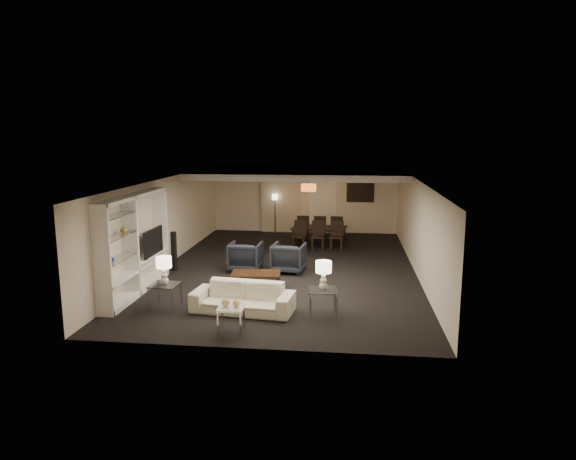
{
  "coord_description": "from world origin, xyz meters",
  "views": [
    {
      "loc": [
        1.6,
        -13.86,
        3.73
      ],
      "look_at": [
        0.0,
        0.0,
        1.1
      ],
      "focal_mm": 32.0,
      "sensor_mm": 36.0,
      "label": 1
    }
  ],
  "objects_px": {
    "vase_blue": "(111,259)",
    "chair_fm": "(320,229)",
    "marble_table": "(231,319)",
    "chair_fr": "(337,229)",
    "armchair_left": "(245,256)",
    "side_table_left": "(165,297)",
    "armchair_right": "(289,258)",
    "vase_amber": "(123,229)",
    "floor_speaker": "(174,251)",
    "chair_nm": "(318,236)",
    "dining_table": "(319,237)",
    "side_table_right": "(323,302)",
    "chair_nr": "(336,236)",
    "pendant_light": "(309,188)",
    "coffee_table": "(256,281)",
    "floor_lamp": "(275,214)",
    "chair_fl": "(303,228)",
    "table_lamp_left": "(164,271)",
    "television": "(149,242)",
    "sofa": "(243,298)",
    "chair_nl": "(299,236)",
    "table_lamp_right": "(323,276)"
  },
  "relations": [
    {
      "from": "chair_nr",
      "to": "chair_fr",
      "type": "distance_m",
      "value": 1.3
    },
    {
      "from": "vase_amber",
      "to": "side_table_left",
      "type": "bearing_deg",
      "value": -23.56
    },
    {
      "from": "dining_table",
      "to": "chair_nr",
      "type": "relative_size",
      "value": 1.92
    },
    {
      "from": "chair_fr",
      "to": "coffee_table",
      "type": "bearing_deg",
      "value": 77.74
    },
    {
      "from": "coffee_table",
      "to": "marble_table",
      "type": "relative_size",
      "value": 2.4
    },
    {
      "from": "table_lamp_left",
      "to": "vase_blue",
      "type": "bearing_deg",
      "value": -168.01
    },
    {
      "from": "vase_blue",
      "to": "chair_fm",
      "type": "relative_size",
      "value": 0.17
    },
    {
      "from": "side_table_left",
      "to": "chair_nm",
      "type": "distance_m",
      "value": 6.71
    },
    {
      "from": "pendant_light",
      "to": "dining_table",
      "type": "xyz_separation_m",
      "value": [
        0.4,
        -0.46,
        -1.6
      ]
    },
    {
      "from": "floor_speaker",
      "to": "armchair_right",
      "type": "bearing_deg",
      "value": 16.76
    },
    {
      "from": "floor_speaker",
      "to": "chair_fr",
      "type": "height_order",
      "value": "floor_speaker"
    },
    {
      "from": "table_lamp_left",
      "to": "chair_nm",
      "type": "relative_size",
      "value": 0.64
    },
    {
      "from": "floor_speaker",
      "to": "chair_nm",
      "type": "xyz_separation_m",
      "value": [
        3.79,
        2.95,
        -0.07
      ]
    },
    {
      "from": "armchair_left",
      "to": "side_table_left",
      "type": "distance_m",
      "value": 3.48
    },
    {
      "from": "table_lamp_left",
      "to": "side_table_left",
      "type": "bearing_deg",
      "value": 0.0
    },
    {
      "from": "side_table_right",
      "to": "armchair_right",
      "type": "bearing_deg",
      "value": 108.43
    },
    {
      "from": "side_table_left",
      "to": "floor_speaker",
      "type": "height_order",
      "value": "floor_speaker"
    },
    {
      "from": "pendant_light",
      "to": "coffee_table",
      "type": "height_order",
      "value": "pendant_light"
    },
    {
      "from": "pendant_light",
      "to": "chair_fl",
      "type": "relative_size",
      "value": 0.55
    },
    {
      "from": "pendant_light",
      "to": "armchair_left",
      "type": "distance_m",
      "value": 4.38
    },
    {
      "from": "side_table_left",
      "to": "chair_fm",
      "type": "height_order",
      "value": "chair_fm"
    },
    {
      "from": "vase_blue",
      "to": "vase_amber",
      "type": "height_order",
      "value": "vase_amber"
    },
    {
      "from": "marble_table",
      "to": "dining_table",
      "type": "height_order",
      "value": "dining_table"
    },
    {
      "from": "armchair_left",
      "to": "table_lamp_right",
      "type": "relative_size",
      "value": 1.44
    },
    {
      "from": "marble_table",
      "to": "chair_fr",
      "type": "height_order",
      "value": "chair_fr"
    },
    {
      "from": "side_table_left",
      "to": "chair_fr",
      "type": "bearing_deg",
      "value": 64.22
    },
    {
      "from": "dining_table",
      "to": "chair_nm",
      "type": "xyz_separation_m",
      "value": [
        0.0,
        -0.65,
        0.15
      ]
    },
    {
      "from": "television",
      "to": "floor_lamp",
      "type": "xyz_separation_m",
      "value": [
        2.18,
        7.06,
        -0.34
      ]
    },
    {
      "from": "table_lamp_left",
      "to": "vase_blue",
      "type": "relative_size",
      "value": 3.88
    },
    {
      "from": "marble_table",
      "to": "chair_fl",
      "type": "bearing_deg",
      "value": 85.65
    },
    {
      "from": "marble_table",
      "to": "chair_nm",
      "type": "xyz_separation_m",
      "value": [
        1.24,
        7.13,
        0.23
      ]
    },
    {
      "from": "armchair_right",
      "to": "chair_fm",
      "type": "bearing_deg",
      "value": -92.67
    },
    {
      "from": "coffee_table",
      "to": "chair_fr",
      "type": "height_order",
      "value": "chair_fr"
    },
    {
      "from": "marble_table",
      "to": "chair_fl",
      "type": "relative_size",
      "value": 0.52
    },
    {
      "from": "side_table_right",
      "to": "vase_amber",
      "type": "relative_size",
      "value": 3.45
    },
    {
      "from": "table_lamp_left",
      "to": "vase_amber",
      "type": "relative_size",
      "value": 3.57
    },
    {
      "from": "table_lamp_left",
      "to": "pendant_light",
      "type": "bearing_deg",
      "value": 70.4
    },
    {
      "from": "pendant_light",
      "to": "chair_fm",
      "type": "bearing_deg",
      "value": 25.04
    },
    {
      "from": "vase_blue",
      "to": "chair_fm",
      "type": "bearing_deg",
      "value": 62.07
    },
    {
      "from": "chair_nl",
      "to": "floor_lamp",
      "type": "bearing_deg",
      "value": 119.29
    },
    {
      "from": "sofa",
      "to": "television",
      "type": "height_order",
      "value": "television"
    },
    {
      "from": "chair_nm",
      "to": "chair_fl",
      "type": "bearing_deg",
      "value": 115.58
    },
    {
      "from": "armchair_right",
      "to": "vase_amber",
      "type": "relative_size",
      "value": 5.14
    },
    {
      "from": "television",
      "to": "chair_fm",
      "type": "relative_size",
      "value": 1.21
    },
    {
      "from": "marble_table",
      "to": "chair_nm",
      "type": "relative_size",
      "value": 0.52
    },
    {
      "from": "armchair_left",
      "to": "floor_speaker",
      "type": "relative_size",
      "value": 0.8
    },
    {
      "from": "vase_blue",
      "to": "armchair_left",
      "type": "bearing_deg",
      "value": 58.44
    },
    {
      "from": "chair_nr",
      "to": "chair_fm",
      "type": "distance_m",
      "value": 1.43
    },
    {
      "from": "vase_blue",
      "to": "chair_nm",
      "type": "bearing_deg",
      "value": 57.37
    },
    {
      "from": "side_table_left",
      "to": "floor_lamp",
      "type": "relative_size",
      "value": 0.4
    }
  ]
}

